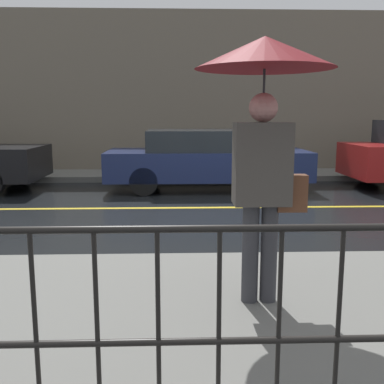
# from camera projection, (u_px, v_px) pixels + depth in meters

# --- Properties ---
(ground_plane) EXTENTS (80.00, 80.00, 0.00)m
(ground_plane) POSITION_uv_depth(u_px,v_px,m) (219.00, 208.00, 8.28)
(ground_plane) COLOR black
(sidewalk_near) EXTENTS (28.00, 3.12, 0.14)m
(sidewalk_near) POSITION_uv_depth(u_px,v_px,m) (276.00, 320.00, 3.59)
(sidewalk_near) COLOR slate
(sidewalk_near) RESTS_ON ground_plane
(sidewalk_far) EXTENTS (28.00, 1.66, 0.14)m
(sidewalk_far) POSITION_uv_depth(u_px,v_px,m) (205.00, 175.00, 12.22)
(sidewalk_far) COLOR slate
(sidewalk_far) RESTS_ON ground_plane
(lane_marking) EXTENTS (25.20, 0.12, 0.01)m
(lane_marking) POSITION_uv_depth(u_px,v_px,m) (219.00, 207.00, 8.28)
(lane_marking) COLOR gold
(lane_marking) RESTS_ON ground_plane
(building_storefront) EXTENTS (28.00, 0.30, 4.55)m
(building_storefront) POSITION_uv_depth(u_px,v_px,m) (204.00, 94.00, 12.81)
(building_storefront) COLOR #706656
(building_storefront) RESTS_ON ground_plane
(railing_foreground) EXTENTS (12.00, 0.04, 1.04)m
(railing_foreground) POSITION_uv_depth(u_px,v_px,m) (339.00, 304.00, 2.17)
(railing_foreground) COLOR black
(railing_foreground) RESTS_ON sidewalk_near
(pedestrian) EXTENTS (1.09, 1.09, 2.14)m
(pedestrian) POSITION_uv_depth(u_px,v_px,m) (264.00, 94.00, 3.50)
(pedestrian) COLOR #333338
(pedestrian) RESTS_ON sidewalk_near
(car_navy) EXTENTS (4.52, 1.77, 1.35)m
(car_navy) POSITION_uv_depth(u_px,v_px,m) (205.00, 159.00, 10.22)
(car_navy) COLOR #19234C
(car_navy) RESTS_ON ground_plane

